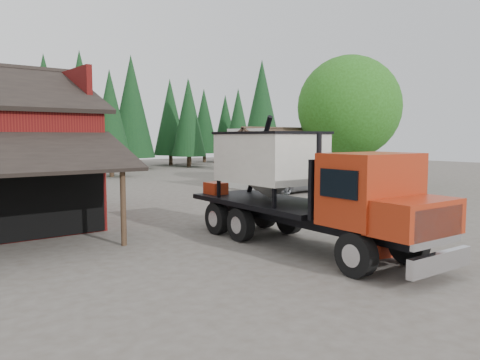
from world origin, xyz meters
TOP-DOWN VIEW (x-y plane):
  - ground at (0.00, 0.00)m, footprint 120.00×120.00m
  - farmhouse at (13.00, 13.00)m, footprint 8.60×6.42m
  - deciduous_tree at (17.01, 9.97)m, footprint 8.00×8.00m
  - conifer_backdrop at (0.00, 42.00)m, footprint 76.00×16.00m
  - near_pine_b at (6.00, 30.00)m, footprint 3.96×3.96m
  - near_pine_c at (22.00, 26.00)m, footprint 4.84×4.84m
  - feed_truck at (-0.80, -2.10)m, footprint 3.39×10.65m
  - silver_car at (11.10, 10.00)m, footprint 6.25×2.91m
  - equip_box at (0.40, -4.37)m, footprint 0.92×1.22m

SIDE VIEW (x-z plane):
  - ground at x=0.00m, z-range 0.00..0.00m
  - conifer_backdrop at x=0.00m, z-range -8.00..8.00m
  - equip_box at x=0.40m, z-range 0.00..0.60m
  - silver_car at x=11.10m, z-range 0.00..1.73m
  - farmhouse at x=13.00m, z-range -0.66..3.99m
  - feed_truck at x=-0.80m, z-range -0.15..4.59m
  - near_pine_b at x=6.00m, z-range 0.69..11.09m
  - deciduous_tree at x=17.01m, z-range 0.81..11.01m
  - near_pine_c at x=22.00m, z-range 0.69..13.09m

